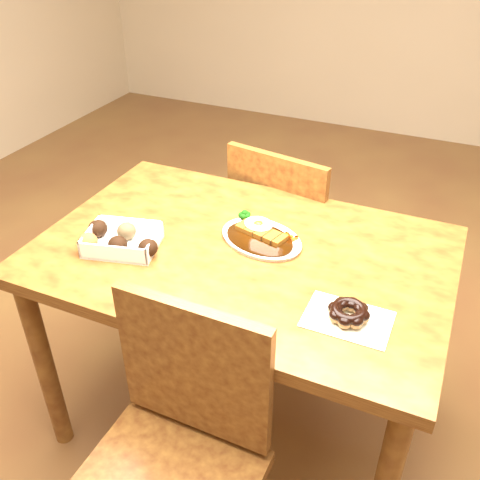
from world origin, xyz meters
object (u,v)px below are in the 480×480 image
at_px(pon_de_ring, 348,313).
at_px(table, 242,276).
at_px(chair_far, 289,235).
at_px(donut_box, 120,239).
at_px(chair_near, 173,460).
at_px(katsu_curry_plate, 261,236).

bearing_deg(pon_de_ring, table, 154.26).
height_order(table, pon_de_ring, pon_de_ring).
xyz_separation_m(chair_far, donut_box, (-0.30, -0.67, 0.30)).
distance_m(chair_near, donut_box, 0.63).
relative_size(chair_far, katsu_curry_plate, 2.81).
bearing_deg(donut_box, pon_de_ring, -3.26).
height_order(chair_near, donut_box, chair_near).
bearing_deg(chair_near, donut_box, 134.71).
bearing_deg(table, katsu_curry_plate, 66.75).
bearing_deg(table, donut_box, -157.76).
bearing_deg(donut_box, chair_near, -46.11).
xyz_separation_m(chair_near, donut_box, (-0.38, 0.40, 0.30)).
bearing_deg(pon_de_ring, katsu_curry_plate, 143.32).
bearing_deg(donut_box, chair_far, 65.72).
distance_m(table, katsu_curry_plate, 0.14).
distance_m(chair_far, chair_near, 1.07).
distance_m(chair_far, pon_de_ring, 0.86).
xyz_separation_m(donut_box, pon_de_ring, (0.69, -0.04, -0.01)).
xyz_separation_m(katsu_curry_plate, donut_box, (-0.36, -0.21, 0.02)).
distance_m(table, chair_far, 0.56).
distance_m(chair_near, pon_de_ring, 0.56).
height_order(table, chair_near, chair_near).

